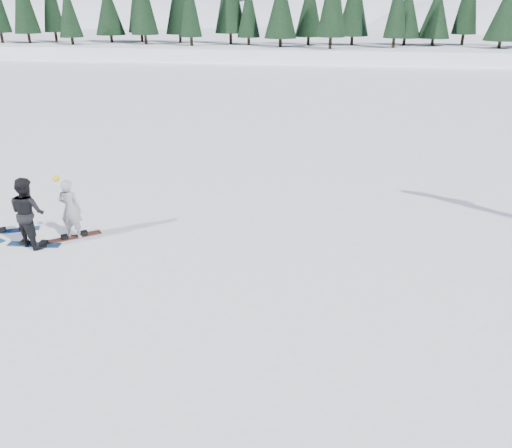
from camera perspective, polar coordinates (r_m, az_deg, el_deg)
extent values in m
plane|color=white|center=(13.56, -18.45, -5.01)|extent=(420.00, 420.00, 0.00)
cube|color=white|center=(66.12, 3.83, 17.51)|extent=(90.00, 14.00, 5.00)
ellipsoid|color=white|center=(196.79, -14.56, 17.36)|extent=(143.00, 110.00, 49.50)
ellipsoid|color=white|center=(211.95, 13.26, 17.62)|extent=(182.00, 140.00, 53.20)
ellipsoid|color=white|center=(265.19, -25.79, 17.21)|extent=(169.00, 130.00, 52.00)
cone|color=black|center=(78.84, -26.89, 20.79)|extent=(3.20, 3.20, 7.50)
cone|color=black|center=(77.05, -24.73, 21.13)|extent=(3.20, 3.20, 7.50)
cone|color=black|center=(75.36, -22.47, 21.46)|extent=(3.20, 3.20, 7.50)
cone|color=black|center=(73.78, -20.10, 21.77)|extent=(3.20, 3.20, 7.50)
cone|color=black|center=(72.31, -17.61, 22.06)|extent=(3.20, 3.20, 7.50)
cone|color=black|center=(70.97, -15.02, 22.32)|extent=(3.20, 3.20, 7.50)
cone|color=black|center=(69.76, -12.32, 22.54)|extent=(3.20, 3.20, 7.50)
cone|color=black|center=(68.69, -9.52, 22.73)|extent=(3.20, 3.20, 7.50)
cone|color=black|center=(67.76, -6.64, 22.87)|extent=(3.20, 3.20, 7.50)
cone|color=black|center=(66.98, -3.67, 22.96)|extent=(3.20, 3.20, 7.50)
cone|color=black|center=(66.36, -0.65, 22.99)|extent=(3.20, 3.20, 7.50)
cone|color=black|center=(65.89, 2.43, 22.97)|extent=(3.20, 3.20, 7.50)
cone|color=black|center=(65.59, 5.55, 22.88)|extent=(3.20, 3.20, 7.50)
cone|color=black|center=(65.46, 8.68, 22.74)|extent=(3.20, 3.20, 7.50)
cone|color=black|center=(65.49, 11.80, 22.53)|extent=(3.20, 3.20, 7.50)
cone|color=black|center=(65.69, 14.90, 22.26)|extent=(3.20, 3.20, 7.50)
cone|color=black|center=(66.06, 17.97, 21.94)|extent=(3.20, 3.20, 7.50)
cone|color=black|center=(66.58, 20.97, 21.57)|extent=(3.20, 3.20, 7.50)
cone|color=black|center=(67.27, 23.91, 21.15)|extent=(3.20, 3.20, 7.50)
cone|color=black|center=(68.11, 26.77, 20.69)|extent=(3.20, 3.20, 7.50)
imported|color=#AEADB3|center=(15.21, -20.46, 1.59)|extent=(0.65, 0.43, 1.78)
sphere|color=yellow|center=(14.90, -21.87, 4.82)|extent=(0.18, 0.18, 0.18)
imported|color=black|center=(15.12, -24.63, 1.22)|extent=(1.20, 1.09, 2.01)
cube|color=brown|center=(15.54, -20.00, -1.40)|extent=(1.35, 1.15, 0.03)
cube|color=navy|center=(15.49, -24.01, -2.16)|extent=(1.52, 0.38, 0.03)
cube|color=#1C4F9F|center=(16.70, -26.04, -0.69)|extent=(1.47, 0.91, 0.03)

